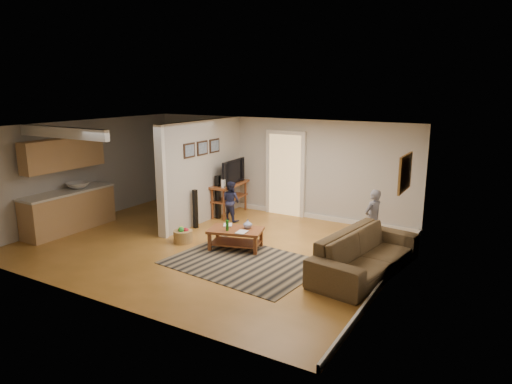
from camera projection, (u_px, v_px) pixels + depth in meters
ground at (210, 245)px, 9.69m from camera, size 7.50×7.50×0.00m
room_shell at (181, 170)px, 10.25m from camera, size 7.54×6.02×2.52m
area_rug at (244, 263)px, 8.70m from camera, size 2.96×2.29×0.01m
sofa at (365, 273)px, 8.24m from camera, size 1.39×2.70×0.75m
coffee_table at (237, 233)px, 9.40m from camera, size 1.23×0.92×0.65m
tv_console at (230, 186)px, 11.83m from camera, size 0.59×1.37×1.15m
speaker_left at (195, 209)px, 10.76m from camera, size 0.11×0.11×0.93m
speaker_right at (218, 197)px, 11.53m from camera, size 0.12×0.12×1.11m
toy_basket at (183, 236)px, 9.83m from camera, size 0.41×0.41×0.36m
child at (371, 247)px, 9.58m from camera, size 0.45×0.53×1.24m
toddler at (231, 221)px, 11.45m from camera, size 0.55×0.47×1.01m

